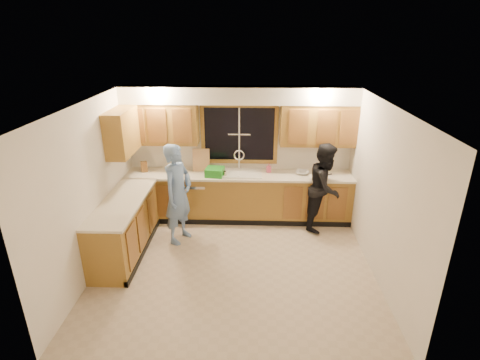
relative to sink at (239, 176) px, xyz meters
name	(u,v)px	position (x,y,z in m)	size (l,w,h in m)	color
floor	(235,265)	(0.00, -1.60, -0.86)	(4.20, 4.20, 0.00)	#C3AF96
ceiling	(234,105)	(0.00, -1.60, 1.64)	(4.20, 4.20, 0.00)	white
wall_back	(239,152)	(0.00, 0.30, 0.39)	(4.20, 4.20, 0.00)	white
wall_left	(90,190)	(-2.10, -1.60, 0.39)	(3.80, 3.80, 0.00)	white
wall_right	(382,194)	(2.10, -1.60, 0.39)	(3.80, 3.80, 0.00)	white
base_cabinets_back	(239,197)	(0.00, 0.00, -0.42)	(4.20, 0.60, 0.88)	#A3762F
base_cabinets_left	(125,228)	(-1.80, -1.25, -0.42)	(0.60, 1.90, 0.88)	#A3762F
countertop_back	(239,175)	(0.00, -0.02, 0.04)	(4.20, 0.63, 0.04)	beige
countertop_left	(122,202)	(-1.79, -1.25, 0.04)	(0.63, 1.90, 0.04)	beige
upper_cabinets_left	(161,124)	(-1.43, 0.13, 0.96)	(1.35, 0.33, 0.75)	#A3762F
upper_cabinets_right	(318,125)	(1.43, 0.13, 0.96)	(1.35, 0.33, 0.75)	#A3762F
upper_cabinets_return	(122,132)	(-1.94, -0.48, 0.96)	(0.33, 0.90, 0.75)	#A3762F
soffit	(239,95)	(0.00, 0.12, 1.49)	(4.20, 0.35, 0.30)	silver
window_frame	(239,134)	(0.00, 0.29, 0.74)	(1.44, 0.03, 1.14)	black
sink	(239,176)	(0.00, 0.00, 0.00)	(0.86, 0.52, 0.57)	white
dishwasher	(195,198)	(-0.85, -0.01, -0.45)	(0.60, 0.56, 0.82)	white
stove	(112,246)	(-1.80, -1.82, -0.41)	(0.58, 0.75, 0.90)	white
man	(178,194)	(-0.98, -0.84, 0.00)	(0.63, 0.41, 1.73)	#678AC3
woman	(325,187)	(1.56, -0.30, -0.06)	(0.78, 0.61, 1.60)	black
knife_block	(144,167)	(-1.79, 0.04, 0.15)	(0.11, 0.09, 0.20)	brown
cutting_board	(201,160)	(-0.72, 0.14, 0.27)	(0.32, 0.02, 0.42)	tan
dish_crate	(215,172)	(-0.43, -0.12, 0.13)	(0.32, 0.30, 0.15)	#259225
soap_bottle	(269,168)	(0.56, 0.10, 0.14)	(0.08, 0.08, 0.17)	#E3567B
bowl	(303,173)	(1.19, 0.02, 0.08)	(0.24, 0.24, 0.06)	silver
can_left	(225,174)	(-0.25, -0.17, 0.11)	(0.06, 0.06, 0.11)	#B9A78E
can_right	(222,172)	(-0.30, -0.09, 0.12)	(0.07, 0.07, 0.13)	#B9A78E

